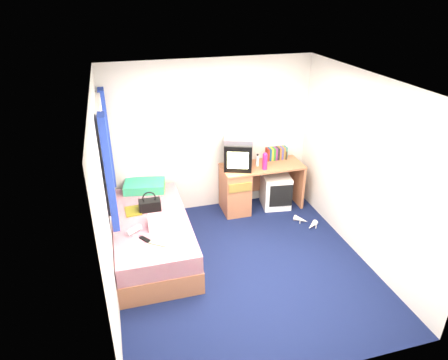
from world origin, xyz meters
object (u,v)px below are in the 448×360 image
object	(u,v)px
bed	(152,236)
aerosol_can	(257,161)
pillow	(145,186)
water_bottle	(134,230)
storage_cube	(276,191)
handbag	(150,205)
picture_frame	(285,154)
crt_tv	(238,155)
towel	(161,222)
magazine	(133,211)
desk	(245,186)
white_heels	(306,222)
vcr	(239,140)
colour_swatch_fan	(158,244)
remote_control	(145,239)
pink_water_bottle	(265,162)

from	to	relation	value
bed	aerosol_can	xyz separation A→B (m)	(1.78, 0.79, 0.57)
pillow	water_bottle	bearing A→B (deg)	-102.40
storage_cube	aerosol_can	size ratio (longest dim) A/B	3.09
handbag	water_bottle	size ratio (longest dim) A/B	1.48
picture_frame	bed	bearing A→B (deg)	-158.86
pillow	crt_tv	world-z (taller)	crt_tv
towel	magazine	distance (m)	0.57
desk	white_heels	size ratio (longest dim) A/B	3.15
crt_tv	vcr	xyz separation A→B (m)	(0.00, 0.00, 0.25)
desk	crt_tv	distance (m)	0.57
crt_tv	colour_swatch_fan	distance (m)	2.06
storage_cube	crt_tv	size ratio (longest dim) A/B	1.03
bed	colour_swatch_fan	xyz separation A→B (m)	(0.02, -0.60, 0.28)
crt_tv	pillow	bearing A→B (deg)	-161.23
storage_cube	towel	distance (m)	2.23
magazine	remote_control	xyz separation A→B (m)	(0.09, -0.72, 0.00)
magazine	pink_water_bottle	bearing A→B (deg)	10.70
storage_cube	water_bottle	bearing A→B (deg)	-148.52
handbag	towel	xyz separation A→B (m)	(0.10, -0.44, -0.03)
vcr	remote_control	distance (m)	2.14
handbag	colour_swatch_fan	xyz separation A→B (m)	(-0.00, -0.84, -0.08)
bed	white_heels	size ratio (longest dim) A/B	4.85
pillow	towel	distance (m)	1.06
desk	pink_water_bottle	world-z (taller)	pink_water_bottle
handbag	towel	size ratio (longest dim) A/B	0.90
crt_tv	white_heels	size ratio (longest dim) A/B	1.28
bed	handbag	distance (m)	0.43
desk	white_heels	bearing A→B (deg)	-44.10
towel	colour_swatch_fan	distance (m)	0.41
magazine	white_heels	bearing A→B (deg)	-4.29
crt_tv	handbag	world-z (taller)	crt_tv
pillow	colour_swatch_fan	world-z (taller)	pillow
vcr	towel	world-z (taller)	vcr
pillow	towel	bearing A→B (deg)	-84.05
water_bottle	white_heels	distance (m)	2.66
aerosol_can	white_heels	bearing A→B (deg)	-52.07
magazine	colour_swatch_fan	distance (m)	0.88
storage_cube	towel	bearing A→B (deg)	-146.43
pillow	white_heels	world-z (taller)	pillow
storage_cube	crt_tv	bearing A→B (deg)	-175.95
bed	magazine	world-z (taller)	magazine
handbag	white_heels	bearing A→B (deg)	-3.58
vcr	remote_control	world-z (taller)	vcr
desk	colour_swatch_fan	xyz separation A→B (m)	(-1.57, -1.40, 0.14)
storage_cube	picture_frame	distance (m)	0.62
desk	magazine	xyz separation A→B (m)	(-1.80, -0.54, 0.14)
towel	white_heels	xyz separation A→B (m)	(2.23, 0.27, -0.56)
handbag	bed	bearing A→B (deg)	-95.03
picture_frame	magazine	world-z (taller)	picture_frame
pink_water_bottle	desk	bearing A→B (deg)	148.91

